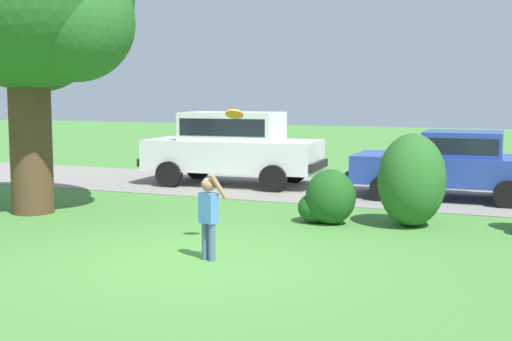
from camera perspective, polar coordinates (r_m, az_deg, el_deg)
name	(u,v)px	position (r m, az deg, el deg)	size (l,w,h in m)	color
ground_plane	(192,261)	(10.04, -5.29, -7.51)	(80.00, 80.00, 0.00)	#478438
driveway_strip	(338,191)	(17.03, 6.86, -1.71)	(28.00, 4.40, 0.02)	gray
oak_tree_large	(34,10)	(14.67, -17.95, 12.58)	(4.42, 4.44, 6.09)	#513823
shrub_near_tree	(327,199)	(12.79, 5.91, -2.39)	(1.10, 0.78, 1.02)	#1E511C
shrub_centre_left	(412,180)	(12.76, 12.80, -0.78)	(1.22, 1.35, 1.69)	#286023
parked_sedan	(453,162)	(16.23, 16.02, 0.66)	(4.46, 2.22, 1.56)	#28429E
parked_suv	(233,144)	(17.95, -1.94, 2.18)	(4.82, 2.36, 1.92)	white
child_thrower	(208,212)	(9.94, -3.96, -3.42)	(0.48, 0.24, 1.29)	#4C608C
frisbee	(234,114)	(10.53, -1.80, 4.71)	(0.30, 0.26, 0.19)	orange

